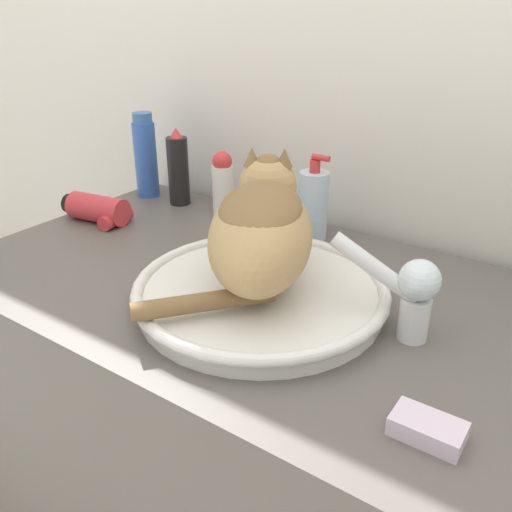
# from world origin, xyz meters

# --- Properties ---
(wall_back) EXTENTS (8.00, 0.05, 2.40)m
(wall_back) POSITION_xyz_m (0.00, 0.68, 1.20)
(wall_back) COLOR silver
(wall_back) RESTS_ON ground_plane
(vanity_counter) EXTENTS (1.25, 0.63, 0.84)m
(vanity_counter) POSITION_xyz_m (0.00, 0.31, 0.42)
(vanity_counter) COLOR #56514C
(vanity_counter) RESTS_ON ground_plane
(sink_basin) EXTENTS (0.41, 0.41, 0.04)m
(sink_basin) POSITION_xyz_m (-0.03, 0.26, 0.87)
(sink_basin) COLOR silver
(sink_basin) RESTS_ON vanity_counter
(cat) EXTENTS (0.27, 0.37, 0.19)m
(cat) POSITION_xyz_m (-0.04, 0.27, 0.97)
(cat) COLOR tan
(cat) RESTS_ON sink_basin
(faucet) EXTENTS (0.16, 0.07, 0.15)m
(faucet) POSITION_xyz_m (0.19, 0.30, 0.92)
(faucet) COLOR silver
(faucet) RESTS_ON vanity_counter
(shampoo_bottle_tall) EXTENTS (0.05, 0.05, 0.21)m
(shampoo_bottle_tall) POSITION_xyz_m (-0.57, 0.55, 0.94)
(shampoo_bottle_tall) COLOR #335BB7
(shampoo_bottle_tall) RESTS_ON vanity_counter
(soap_pump_bottle) EXTENTS (0.06, 0.06, 0.18)m
(soap_pump_bottle) POSITION_xyz_m (-0.10, 0.55, 0.92)
(soap_pump_bottle) COLOR silver
(soap_pump_bottle) RESTS_ON vanity_counter
(deodorant_stick) EXTENTS (0.05, 0.05, 0.15)m
(deodorant_stick) POSITION_xyz_m (-0.33, 0.55, 0.92)
(deodorant_stick) COLOR white
(deodorant_stick) RESTS_ON vanity_counter
(hairspray_can_black) EXTENTS (0.05, 0.05, 0.18)m
(hairspray_can_black) POSITION_xyz_m (-0.46, 0.55, 0.93)
(hairspray_can_black) COLOR black
(hairspray_can_black) RESTS_ON vanity_counter
(hair_dryer) EXTENTS (0.16, 0.09, 0.06)m
(hair_dryer) POSITION_xyz_m (-0.53, 0.35, 0.87)
(hair_dryer) COLOR #C63338
(hair_dryer) RESTS_ON vanity_counter
(soap_bar) EXTENTS (0.08, 0.05, 0.02)m
(soap_bar) POSITION_xyz_m (0.29, 0.12, 0.85)
(soap_bar) COLOR silver
(soap_bar) RESTS_ON vanity_counter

